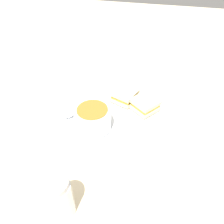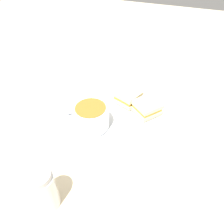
{
  "view_description": "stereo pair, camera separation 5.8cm",
  "coord_description": "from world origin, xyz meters",
  "px_view_note": "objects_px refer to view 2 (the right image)",
  "views": [
    {
      "loc": [
        0.11,
        -0.43,
        0.42
      ],
      "look_at": [
        0.0,
        0.0,
        0.03
      ],
      "focal_mm": 35.0,
      "sensor_mm": 36.0,
      "label": 1
    },
    {
      "loc": [
        0.16,
        -0.41,
        0.42
      ],
      "look_at": [
        0.0,
        0.0,
        0.03
      ],
      "focal_mm": 35.0,
      "sensor_mm": 36.0,
      "label": 2
    }
  ],
  "objects_px": {
    "sandwich_half_far": "(128,97)",
    "spoon": "(74,109)",
    "soup_bowl": "(91,116)",
    "sandwich_half_near": "(147,107)",
    "salt_shaker": "(43,190)"
  },
  "relations": [
    {
      "from": "sandwich_half_near",
      "to": "sandwich_half_far",
      "type": "relative_size",
      "value": 1.08
    },
    {
      "from": "soup_bowl",
      "to": "sandwich_half_near",
      "type": "xyz_separation_m",
      "value": [
        0.12,
        0.1,
        -0.01
      ]
    },
    {
      "from": "sandwich_half_far",
      "to": "salt_shaker",
      "type": "xyz_separation_m",
      "value": [
        -0.05,
        -0.34,
        0.01
      ]
    },
    {
      "from": "sandwich_half_far",
      "to": "spoon",
      "type": "bearing_deg",
      "value": -143.81
    },
    {
      "from": "soup_bowl",
      "to": "sandwich_half_near",
      "type": "height_order",
      "value": "soup_bowl"
    },
    {
      "from": "soup_bowl",
      "to": "sandwich_half_near",
      "type": "bearing_deg",
      "value": 40.76
    },
    {
      "from": "soup_bowl",
      "to": "sandwich_half_near",
      "type": "relative_size",
      "value": 1.01
    },
    {
      "from": "spoon",
      "to": "sandwich_half_far",
      "type": "relative_size",
      "value": 1.44
    },
    {
      "from": "sandwich_half_far",
      "to": "sandwich_half_near",
      "type": "bearing_deg",
      "value": -23.25
    },
    {
      "from": "sandwich_half_near",
      "to": "sandwich_half_far",
      "type": "bearing_deg",
      "value": 156.75
    },
    {
      "from": "sandwich_half_far",
      "to": "salt_shaker",
      "type": "bearing_deg",
      "value": -98.37
    },
    {
      "from": "soup_bowl",
      "to": "spoon",
      "type": "relative_size",
      "value": 0.76
    },
    {
      "from": "spoon",
      "to": "salt_shaker",
      "type": "distance_m",
      "value": 0.26
    },
    {
      "from": "spoon",
      "to": "salt_shaker",
      "type": "bearing_deg",
      "value": 42.48
    },
    {
      "from": "spoon",
      "to": "sandwich_half_far",
      "type": "distance_m",
      "value": 0.16
    }
  ]
}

